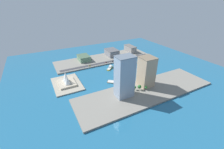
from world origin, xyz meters
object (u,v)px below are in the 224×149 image
(hatchback_blue, at_px, (134,56))
(patrol_launch_navy, at_px, (143,69))
(sailboat_small_white, at_px, (122,64))
(carpark_squat_concrete, at_px, (130,49))
(taxi_yellow_cab, at_px, (90,66))
(pickup_red, at_px, (106,62))
(ferry_yellow_fast, at_px, (110,68))
(apartment_midrise_tan, at_px, (146,72))
(catamaran_blue, at_px, (149,65))
(suv_black, at_px, (113,61))
(yacht_sleek_gray, at_px, (142,60))
(water_taxi_orange, at_px, (136,62))
(traffic_light_waterfront, at_px, (113,60))
(terminal_long_green, at_px, (84,58))
(opera_landmark, at_px, (66,80))
(warehouse_low_gray, at_px, (112,52))
(barge_flat_brown, at_px, (115,82))
(tower_tall_glass, at_px, (124,77))

(hatchback_blue, bearing_deg, patrol_launch_navy, 160.11)
(sailboat_small_white, distance_m, carpark_squat_concrete, 88.23)
(taxi_yellow_cab, height_order, pickup_red, taxi_yellow_cab)
(patrol_launch_navy, distance_m, pickup_red, 87.57)
(ferry_yellow_fast, bearing_deg, apartment_midrise_tan, -167.31)
(taxi_yellow_cab, bearing_deg, catamaran_blue, -113.51)
(carpark_squat_concrete, bearing_deg, hatchback_blue, 161.32)
(suv_black, bearing_deg, apartment_midrise_tan, 179.57)
(suv_black, bearing_deg, yacht_sleek_gray, -108.53)
(sailboat_small_white, bearing_deg, water_taxi_orange, -106.79)
(sailboat_small_white, bearing_deg, apartment_midrise_tan, 171.56)
(water_taxi_orange, relative_size, ferry_yellow_fast, 0.62)
(yacht_sleek_gray, xyz_separation_m, taxi_yellow_cab, (23.78, 129.18, 2.28))
(yacht_sleek_gray, bearing_deg, taxi_yellow_cab, 79.57)
(apartment_midrise_tan, height_order, traffic_light_waterfront, apartment_midrise_tan)
(terminal_long_green, height_order, pickup_red, terminal_long_green)
(traffic_light_waterfront, relative_size, opera_landmark, 0.18)
(hatchback_blue, bearing_deg, catamaran_blue, 179.73)
(carpark_squat_concrete, distance_m, pickup_red, 105.77)
(patrol_launch_navy, distance_m, apartment_midrise_tan, 74.32)
(water_taxi_orange, height_order, warehouse_low_gray, warehouse_low_gray)
(barge_flat_brown, bearing_deg, hatchback_blue, -49.65)
(warehouse_low_gray, bearing_deg, sailboat_small_white, 177.59)
(ferry_yellow_fast, distance_m, traffic_light_waterfront, 31.29)
(hatchback_blue, bearing_deg, barge_flat_brown, 130.35)
(taxi_yellow_cab, height_order, opera_landmark, opera_landmark)
(yacht_sleek_gray, height_order, catamaran_blue, catamaran_blue)
(taxi_yellow_cab, distance_m, traffic_light_waterfront, 56.83)
(warehouse_low_gray, bearing_deg, carpark_squat_concrete, -86.24)
(pickup_red, height_order, traffic_light_waterfront, traffic_light_waterfront)
(ferry_yellow_fast, relative_size, barge_flat_brown, 0.83)
(barge_flat_brown, bearing_deg, ferry_yellow_fast, -19.06)
(apartment_midrise_tan, bearing_deg, opera_landmark, 59.80)
(carpark_squat_concrete, relative_size, taxi_yellow_cab, 7.76)
(warehouse_low_gray, relative_size, hatchback_blue, 7.61)
(pickup_red, bearing_deg, apartment_midrise_tan, -171.62)
(sailboat_small_white, height_order, opera_landmark, opera_landmark)
(carpark_squat_concrete, bearing_deg, water_taxi_orange, 156.54)
(taxi_yellow_cab, bearing_deg, ferry_yellow_fast, -126.85)
(warehouse_low_gray, height_order, suv_black, warehouse_low_gray)
(ferry_yellow_fast, relative_size, taxi_yellow_cab, 4.13)
(water_taxi_orange, xyz_separation_m, ferry_yellow_fast, (0.24, 69.02, 0.73))
(patrol_launch_navy, xyz_separation_m, suv_black, (65.51, 39.20, 2.54))
(suv_black, xyz_separation_m, taxi_yellow_cab, (0.31, 59.16, 0.05))
(sailboat_small_white, xyz_separation_m, apartment_midrise_tan, (-103.72, 15.39, 27.90))
(tower_tall_glass, distance_m, opera_landmark, 110.28)
(traffic_light_waterfront, bearing_deg, carpark_squat_concrete, -59.89)
(traffic_light_waterfront, bearing_deg, patrol_launch_navy, -146.03)
(pickup_red, bearing_deg, warehouse_low_gray, -42.53)
(apartment_midrise_tan, xyz_separation_m, suv_black, (121.63, -0.91, -25.12))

